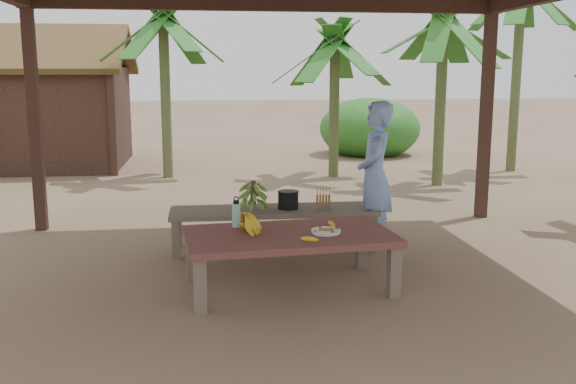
{
  "coord_description": "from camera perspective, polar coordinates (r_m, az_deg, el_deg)",
  "views": [
    {
      "loc": [
        -0.79,
        -5.62,
        1.88
      ],
      "look_at": [
        -0.05,
        0.14,
        0.8
      ],
      "focal_mm": 40.0,
      "sensor_mm": 36.0,
      "label": 1
    }
  ],
  "objects": [
    {
      "name": "banana_plant_nw",
      "position": [
        11.82,
        -11.03,
        13.89
      ],
      "size": [
        1.8,
        1.8,
        3.1
      ],
      "color": "#596638",
      "rests_on": "ground"
    },
    {
      "name": "loose_banana_front",
      "position": [
        5.33,
        1.95,
        -4.21
      ],
      "size": [
        0.16,
        0.06,
        0.04
      ],
      "primitive_type": "ellipsoid",
      "rotation": [
        0.0,
        0.0,
        1.66
      ],
      "color": "yellow",
      "rests_on": "work_table"
    },
    {
      "name": "green_banana_stalk",
      "position": [
        6.81,
        -3.11,
        -0.23
      ],
      "size": [
        0.28,
        0.28,
        0.32
      ],
      "primitive_type": null,
      "rotation": [
        0.0,
        0.0,
        -0.0
      ],
      "color": "#598C2D",
      "rests_on": "bench"
    },
    {
      "name": "skewer_rack",
      "position": [
        6.86,
        3.15,
        -0.49
      ],
      "size": [
        0.18,
        0.08,
        0.24
      ],
      "primitive_type": null,
      "rotation": [
        0.0,
        0.0,
        -0.0
      ],
      "color": "#A57F47",
      "rests_on": "bench"
    },
    {
      "name": "loose_banana_side",
      "position": [
        5.86,
        3.9,
        -2.87
      ],
      "size": [
        0.09,
        0.15,
        0.04
      ],
      "primitive_type": "ellipsoid",
      "rotation": [
        0.0,
        0.0,
        0.31
      ],
      "color": "yellow",
      "rests_on": "work_table"
    },
    {
      "name": "ripe_banana_bunch",
      "position": [
        5.62,
        -4.03,
        -2.72
      ],
      "size": [
        0.37,
        0.34,
        0.18
      ],
      "primitive_type": null,
      "rotation": [
        0.0,
        0.0,
        0.3
      ],
      "color": "yellow",
      "rests_on": "work_table"
    },
    {
      "name": "banana_plant_ne",
      "position": [
        11.08,
        13.64,
        13.5
      ],
      "size": [
        1.8,
        1.8,
        2.99
      ],
      "color": "#596638",
      "rests_on": "ground"
    },
    {
      "name": "bench",
      "position": [
        6.87,
        -1.27,
        -1.95
      ],
      "size": [
        2.2,
        0.61,
        0.45
      ],
      "rotation": [
        0.0,
        0.0,
        -0.0
      ],
      "color": "brown",
      "rests_on": "ground"
    },
    {
      "name": "water_flask",
      "position": [
        5.84,
        -4.62,
        -1.97
      ],
      "size": [
        0.08,
        0.08,
        0.28
      ],
      "color": "#3DA9C0",
      "rests_on": "work_table"
    },
    {
      "name": "plate",
      "position": [
        5.61,
        3.4,
        -3.52
      ],
      "size": [
        0.26,
        0.26,
        0.04
      ],
      "color": "white",
      "rests_on": "work_table"
    },
    {
      "name": "banana_plant_far",
      "position": [
        13.19,
        20.02,
        15.71
      ],
      "size": [
        1.8,
        1.8,
        3.72
      ],
      "color": "#596638",
      "rests_on": "ground"
    },
    {
      "name": "cooking_pot",
      "position": [
        6.85,
        0.01,
        -0.73
      ],
      "size": [
        0.22,
        0.22,
        0.18
      ],
      "primitive_type": "cylinder",
      "color": "black",
      "rests_on": "bench"
    },
    {
      "name": "ground",
      "position": [
        5.98,
        0.67,
        -7.79
      ],
      "size": [
        80.0,
        80.0,
        0.0
      ],
      "primitive_type": "plane",
      "color": "brown",
      "rests_on": "ground"
    },
    {
      "name": "hut",
      "position": [
        14.14,
        -22.64,
        6.58
      ],
      "size": [
        4.4,
        3.43,
        2.85
      ],
      "color": "black",
      "rests_on": "ground"
    },
    {
      "name": "work_table",
      "position": [
        5.64,
        0.09,
        -4.3
      ],
      "size": [
        1.89,
        1.16,
        0.5
      ],
      "rotation": [
        0.0,
        0.0,
        0.09
      ],
      "color": "brown",
      "rests_on": "ground"
    },
    {
      "name": "woman",
      "position": [
        6.93,
        7.73,
        1.44
      ],
      "size": [
        0.5,
        0.65,
        1.59
      ],
      "primitive_type": "imported",
      "rotation": [
        0.0,
        0.0,
        -1.8
      ],
      "color": "#7599DE",
      "rests_on": "ground"
    },
    {
      "name": "banana_plant_n",
      "position": [
        11.69,
        4.19,
        12.15
      ],
      "size": [
        1.8,
        1.8,
        2.69
      ],
      "color": "#596638",
      "rests_on": "ground"
    }
  ]
}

